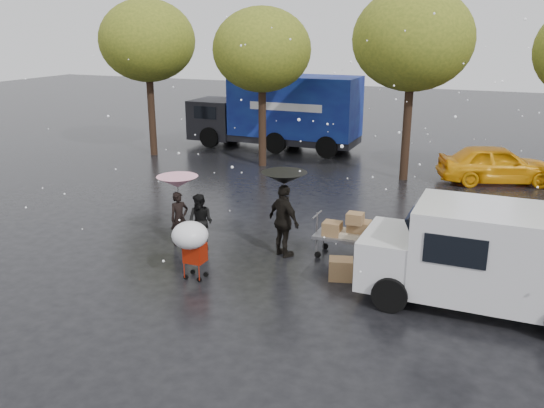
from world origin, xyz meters
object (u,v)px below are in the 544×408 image
at_px(vendor_cart, 348,231).
at_px(shopping_cart, 191,238).
at_px(blue_truck, 279,112).
at_px(yellow_taxi, 497,164).
at_px(person_pink, 179,218).
at_px(person_black, 284,221).
at_px(white_van, 489,256).

relative_size(vendor_cart, shopping_cart, 1.04).
xyz_separation_m(shopping_cart, blue_truck, (-3.94, 14.96, 0.69)).
distance_m(vendor_cart, yellow_taxi, 9.88).
bearing_deg(vendor_cart, person_pink, -169.11).
xyz_separation_m(person_black, white_van, (4.98, -0.99, 0.20)).
bearing_deg(yellow_taxi, blue_truck, 54.33).
bearing_deg(yellow_taxi, person_pink, 123.10).
xyz_separation_m(vendor_cart, shopping_cart, (-2.94, -2.80, 0.34)).
height_order(person_pink, shopping_cart, person_pink).
relative_size(blue_truck, yellow_taxi, 1.94).
distance_m(person_black, shopping_cart, 2.66).
height_order(vendor_cart, yellow_taxi, yellow_taxi).
xyz_separation_m(person_black, yellow_taxi, (4.71, 9.90, -0.23)).
distance_m(vendor_cart, shopping_cart, 4.07).
bearing_deg(yellow_taxi, vendor_cart, 141.12).
distance_m(person_pink, yellow_taxi, 12.75).
xyz_separation_m(vendor_cart, blue_truck, (-6.88, 12.15, 1.03)).
distance_m(shopping_cart, yellow_taxi, 13.61).
bearing_deg(blue_truck, person_black, -67.17).
bearing_deg(vendor_cart, shopping_cart, -136.37).
bearing_deg(person_black, yellow_taxi, -85.08).
relative_size(person_black, vendor_cart, 1.26).
xyz_separation_m(person_pink, yellow_taxi, (7.64, 10.21, -0.01)).
bearing_deg(yellow_taxi, shopping_cart, 133.18).
relative_size(white_van, blue_truck, 0.59).
bearing_deg(person_pink, blue_truck, 40.68).
distance_m(white_van, yellow_taxi, 10.90).
distance_m(shopping_cart, blue_truck, 15.48).
bearing_deg(person_black, white_van, -160.91).
height_order(shopping_cart, white_van, white_van).
relative_size(person_pink, blue_truck, 0.18).
relative_size(person_black, white_van, 0.39).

